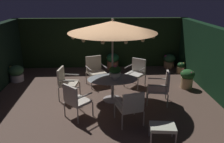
{
  "coord_description": "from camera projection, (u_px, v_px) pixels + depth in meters",
  "views": [
    {
      "loc": [
        -0.08,
        -6.57,
        3.23
      ],
      "look_at": [
        0.29,
        0.28,
        0.85
      ],
      "focal_mm": 36.65,
      "sensor_mm": 36.0,
      "label": 1
    }
  ],
  "objects": [
    {
      "name": "patio_chair_east",
      "position": [
        75.0,
        99.0,
        6.05
      ],
      "size": [
        0.8,
        0.8,
        0.98
      ],
      "color": "#BBB6AC",
      "rests_on": "ground_plane"
    },
    {
      "name": "hedge_backdrop_right",
      "position": [
        221.0,
        65.0,
        7.09
      ],
      "size": [
        0.3,
        7.41,
        2.19
      ],
      "primitive_type": "cube",
      "color": "black",
      "rests_on": "ground_plane"
    },
    {
      "name": "patio_dining_table",
      "position": [
        112.0,
        83.0,
        7.09
      ],
      "size": [
        1.55,
        1.05,
        0.72
      ],
      "color": "#B8AEAA",
      "rests_on": "ground_plane"
    },
    {
      "name": "potted_plant_right_far",
      "position": [
        187.0,
        78.0,
        8.06
      ],
      "size": [
        0.49,
        0.49,
        0.69
      ],
      "color": "tan",
      "rests_on": "ground_plane"
    },
    {
      "name": "patio_chair_southeast",
      "position": [
        131.0,
        105.0,
        5.76
      ],
      "size": [
        0.75,
        0.76,
        0.94
      ],
      "color": "#BBB1A5",
      "rests_on": "ground_plane"
    },
    {
      "name": "potted_plant_back_right",
      "position": [
        169.0,
        61.0,
        10.31
      ],
      "size": [
        0.53,
        0.53,
        0.61
      ],
      "color": "tan",
      "rests_on": "ground_plane"
    },
    {
      "name": "patio_chair_north",
      "position": [
        95.0,
        69.0,
        8.36
      ],
      "size": [
        0.81,
        0.79,
        1.03
      ],
      "color": "#B8ADAA",
      "rests_on": "ground_plane"
    },
    {
      "name": "patio_chair_northeast",
      "position": [
        66.0,
        81.0,
        7.22
      ],
      "size": [
        0.65,
        0.69,
        1.0
      ],
      "color": "#B3B4A7",
      "rests_on": "ground_plane"
    },
    {
      "name": "patio_umbrella",
      "position": [
        113.0,
        27.0,
        6.52
      ],
      "size": [
        2.58,
        2.58,
        2.55
      ],
      "color": "#BBB1A5",
      "rests_on": "ground_plane"
    },
    {
      "name": "potted_plant_left_far",
      "position": [
        113.0,
        61.0,
        10.08
      ],
      "size": [
        0.56,
        0.55,
        0.71
      ],
      "color": "#A06146",
      "rests_on": "ground_plane"
    },
    {
      "name": "centerpiece_planter",
      "position": [
        115.0,
        71.0,
        6.86
      ],
      "size": [
        0.35,
        0.35,
        0.46
      ],
      "color": "beige",
      "rests_on": "patio_dining_table"
    },
    {
      "name": "potted_plant_left_near",
      "position": [
        16.0,
        73.0,
        8.71
      ],
      "size": [
        0.56,
        0.56,
        0.62
      ],
      "color": "silver",
      "rests_on": "ground_plane"
    },
    {
      "name": "patio_chair_south",
      "position": [
        161.0,
        86.0,
        6.91
      ],
      "size": [
        0.73,
        0.72,
        0.99
      ],
      "color": "#B5B6A6",
      "rests_on": "ground_plane"
    },
    {
      "name": "patio_chair_southwest",
      "position": [
        136.0,
        71.0,
        8.23
      ],
      "size": [
        0.82,
        0.81,
        0.98
      ],
      "color": "#B9B0AB",
      "rests_on": "ground_plane"
    },
    {
      "name": "potted_plant_right_near",
      "position": [
        181.0,
        68.0,
        9.63
      ],
      "size": [
        0.33,
        0.33,
        0.46
      ],
      "color": "tan",
      "rests_on": "ground_plane"
    },
    {
      "name": "ground_plane",
      "position": [
        103.0,
        100.0,
        7.26
      ],
      "size": [
        7.65,
        7.41,
        0.02
      ],
      "primitive_type": "cube",
      "color": "brown"
    },
    {
      "name": "ottoman_footrest",
      "position": [
        163.0,
        128.0,
        5.13
      ],
      "size": [
        0.61,
        0.46,
        0.41
      ],
      "color": "#B8AEA7",
      "rests_on": "ground_plane"
    },
    {
      "name": "hedge_backdrop_rear",
      "position": [
        102.0,
        43.0,
        10.26
      ],
      "size": [
        7.65,
        0.3,
        2.19
      ],
      "primitive_type": "cube",
      "color": "black",
      "rests_on": "ground_plane"
    }
  ]
}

